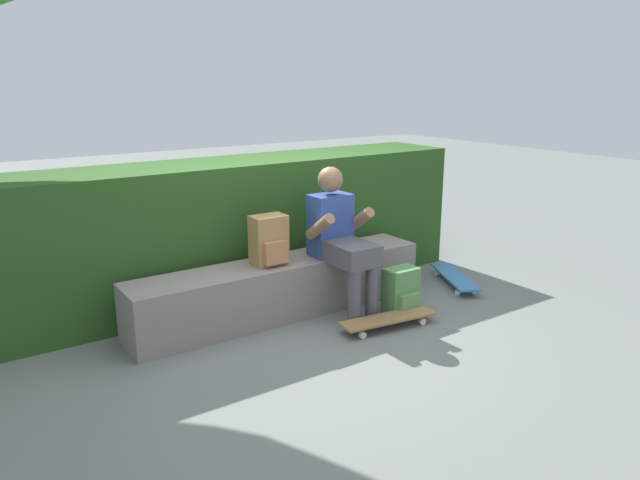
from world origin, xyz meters
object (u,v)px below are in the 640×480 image
Objects in this scene: bench_main at (281,288)px; person_skater at (340,236)px; backpack_on_ground at (401,292)px; skateboard_beside_bench at (455,277)px; backpack_on_bench at (269,241)px; skateboard_near_person at (388,319)px.

person_skater is (0.45, -0.21, 0.43)m from bench_main.
backpack_on_ground is (0.82, -0.56, -0.04)m from bench_main.
backpack_on_bench is at bearing 170.97° from skateboard_beside_bench.
bench_main is 2.13× the size of person_skater.
backpack_on_ground is at bearing -164.14° from skateboard_beside_bench.
skateboard_beside_bench is (1.74, -0.30, -0.16)m from bench_main.
skateboard_near_person is at bearing -52.83° from bench_main.
skateboard_beside_bench is 1.96m from backpack_on_bench.
backpack_on_bench is (-1.85, 0.29, 0.58)m from skateboard_beside_bench.
skateboard_near_person is 2.05× the size of backpack_on_bench.
skateboard_near_person is 1.13m from backpack_on_bench.
bench_main reaches higher than skateboard_beside_bench.
bench_main is 0.92m from skateboard_near_person.
bench_main is at bearing 4.92° from backpack_on_bench.
skateboard_near_person is at bearing -78.69° from person_skater.
bench_main is 1.00m from backpack_on_ground.
backpack_on_ground is at bearing -42.83° from person_skater.
person_skater is at bearing 101.31° from skateboard_near_person.
backpack_on_bench reaches higher than skateboard_near_person.
skateboard_beside_bench is at bearing -3.93° from person_skater.
bench_main is 0.65m from person_skater.
skateboard_beside_bench is at bearing 15.86° from backpack_on_ground.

